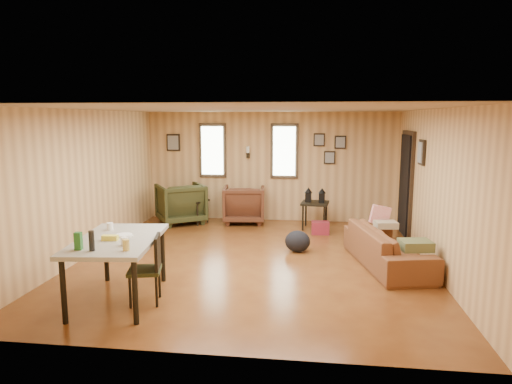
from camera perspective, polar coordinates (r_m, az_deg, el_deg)
room at (r=7.40m, az=1.18°, el=1.01°), size 5.54×6.04×2.44m
sofa at (r=7.33m, az=16.14°, el=-5.90°), size 1.02×2.10×0.79m
recliner_brown at (r=9.93m, az=-1.50°, el=-1.32°), size 0.95×0.90×0.89m
recliner_green at (r=10.01m, az=-9.39°, el=-1.17°), size 1.25×1.23×0.96m
end_table at (r=9.99m, az=-7.70°, el=-1.87°), size 0.63×0.60×0.63m
side_table at (r=9.43m, az=7.39°, el=-1.11°), size 0.60×0.60×0.86m
cooler at (r=9.11m, az=8.04°, el=-4.45°), size 0.35×0.25×0.24m
backpack at (r=7.85m, az=5.21°, el=-6.16°), size 0.45×0.35×0.37m
sofa_pillows at (r=7.52m, az=17.27°, el=-4.70°), size 0.71×1.86×0.38m
dining_table at (r=5.90m, az=-16.99°, el=-6.23°), size 1.10×1.66×1.03m
dining_chair at (r=5.81m, az=-13.13°, el=-8.92°), size 0.46×0.46×0.85m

